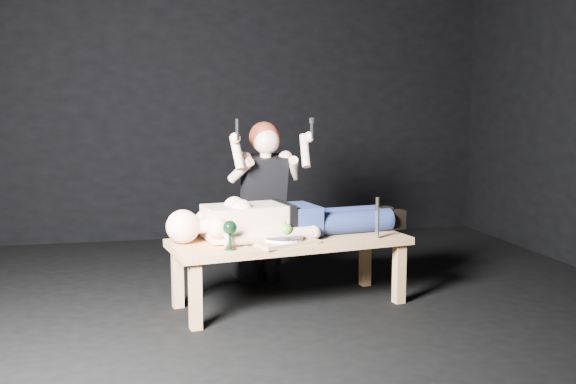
{
  "coord_description": "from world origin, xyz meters",
  "views": [
    {
      "loc": [
        -0.93,
        -3.98,
        1.3
      ],
      "look_at": [
        -0.02,
        0.16,
        0.75
      ],
      "focal_mm": 40.62,
      "sensor_mm": 36.0,
      "label": 1
    }
  ],
  "objects_px": {
    "table": "(290,272)",
    "carving_knife": "(377,218)",
    "lying_man": "(291,215)",
    "goblet": "(230,235)",
    "kneeling_woman": "(261,201)",
    "serving_tray": "(283,242)"
  },
  "relations": [
    {
      "from": "serving_tray",
      "to": "carving_knife",
      "type": "bearing_deg",
      "value": 2.63
    },
    {
      "from": "goblet",
      "to": "carving_knife",
      "type": "distance_m",
      "value": 1.0
    },
    {
      "from": "serving_tray",
      "to": "kneeling_woman",
      "type": "bearing_deg",
      "value": 91.06
    },
    {
      "from": "carving_knife",
      "to": "kneeling_woman",
      "type": "bearing_deg",
      "value": 123.22
    },
    {
      "from": "table",
      "to": "carving_knife",
      "type": "xyz_separation_m",
      "value": [
        0.56,
        -0.12,
        0.36
      ]
    },
    {
      "from": "serving_tray",
      "to": "goblet",
      "type": "height_order",
      "value": "goblet"
    },
    {
      "from": "lying_man",
      "to": "carving_knife",
      "type": "relative_size",
      "value": 5.9
    },
    {
      "from": "lying_man",
      "to": "serving_tray",
      "type": "relative_size",
      "value": 4.13
    },
    {
      "from": "lying_man",
      "to": "carving_knife",
      "type": "height_order",
      "value": "lying_man"
    },
    {
      "from": "serving_tray",
      "to": "goblet",
      "type": "relative_size",
      "value": 2.17
    },
    {
      "from": "goblet",
      "to": "lying_man",
      "type": "bearing_deg",
      "value": 37.93
    },
    {
      "from": "table",
      "to": "goblet",
      "type": "distance_m",
      "value": 0.59
    },
    {
      "from": "kneeling_woman",
      "to": "lying_man",
      "type": "bearing_deg",
      "value": -83.87
    },
    {
      "from": "carving_knife",
      "to": "lying_man",
      "type": "bearing_deg",
      "value": 147.7
    },
    {
      "from": "lying_man",
      "to": "goblet",
      "type": "xyz_separation_m",
      "value": [
        -0.46,
        -0.36,
        -0.05
      ]
    },
    {
      "from": "serving_tray",
      "to": "table",
      "type": "bearing_deg",
      "value": 62.59
    },
    {
      "from": "serving_tray",
      "to": "carving_knife",
      "type": "relative_size",
      "value": 1.43
    },
    {
      "from": "table",
      "to": "carving_knife",
      "type": "relative_size",
      "value": 5.7
    },
    {
      "from": "goblet",
      "to": "carving_knife",
      "type": "height_order",
      "value": "carving_knife"
    },
    {
      "from": "kneeling_woman",
      "to": "carving_knife",
      "type": "distance_m",
      "value": 0.95
    },
    {
      "from": "kneeling_woman",
      "to": "serving_tray",
      "type": "bearing_deg",
      "value": -97.1
    },
    {
      "from": "kneeling_woman",
      "to": "goblet",
      "type": "bearing_deg",
      "value": -120.11
    }
  ]
}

